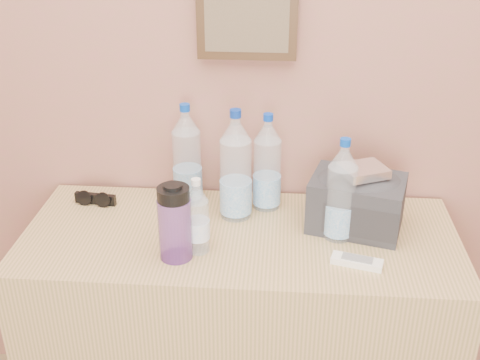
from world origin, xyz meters
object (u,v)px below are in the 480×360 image
(ac_remote, at_px, (357,262))
(toiletry_bag, at_px, (357,200))
(sunglasses, at_px, (95,199))
(pet_large_d, at_px, (341,195))
(foil_packet, at_px, (364,171))
(pet_small, at_px, (197,220))
(nalgene_bottle, at_px, (175,222))
(dresser, at_px, (240,339))
(pet_large_c, at_px, (267,167))
(pet_large_a, at_px, (187,159))
(pet_large_b, at_px, (236,171))

(ac_remote, xyz_separation_m, toiletry_bag, (0.01, 0.21, 0.08))
(sunglasses, relative_size, toiletry_bag, 0.51)
(pet_large_d, relative_size, ac_remote, 2.24)
(foil_packet, bearing_deg, ac_remote, -96.22)
(pet_small, bearing_deg, nalgene_bottle, -146.42)
(dresser, height_order, pet_large_c, pet_large_c)
(pet_small, distance_m, nalgene_bottle, 0.07)
(dresser, xyz_separation_m, foil_packet, (0.35, 0.06, 0.60))
(toiletry_bag, height_order, foil_packet, foil_packet)
(pet_large_c, distance_m, nalgene_bottle, 0.39)
(pet_large_c, distance_m, ac_remote, 0.43)
(pet_large_c, xyz_separation_m, sunglasses, (-0.56, -0.03, -0.12))
(nalgene_bottle, xyz_separation_m, sunglasses, (-0.32, 0.28, -0.09))
(pet_large_a, distance_m, nalgene_bottle, 0.34)
(pet_large_b, distance_m, pet_large_d, 0.33)
(pet_large_a, relative_size, pet_large_d, 1.06)
(foil_packet, bearing_deg, pet_large_d, -144.56)
(dresser, bearing_deg, ac_remote, -21.81)
(pet_large_c, xyz_separation_m, ac_remote, (0.26, -0.31, -0.13))
(ac_remote, bearing_deg, foil_packet, 98.71)
(sunglasses, bearing_deg, ac_remote, -12.21)
(pet_large_a, bearing_deg, dresser, -47.39)
(pet_large_b, bearing_deg, pet_large_d, -17.82)
(foil_packet, bearing_deg, pet_large_b, 171.70)
(dresser, xyz_separation_m, pet_large_c, (0.07, 0.18, 0.55))
(dresser, distance_m, pet_large_d, 0.62)
(dresser, bearing_deg, pet_large_a, 132.61)
(pet_large_c, distance_m, pet_small, 0.33)
(pet_large_c, relative_size, pet_large_d, 1.01)
(nalgene_bottle, bearing_deg, dresser, 38.23)
(dresser, distance_m, pet_large_a, 0.62)
(dresser, xyz_separation_m, pet_large_b, (-0.02, 0.11, 0.56))
(ac_remote, distance_m, foil_packet, 0.27)
(pet_large_d, height_order, ac_remote, pet_large_d)
(pet_large_c, height_order, sunglasses, pet_large_c)
(pet_large_a, bearing_deg, pet_small, -75.97)
(pet_large_c, bearing_deg, dresser, -111.96)
(pet_large_a, height_order, foil_packet, pet_large_a)
(dresser, bearing_deg, pet_large_c, 68.04)
(dresser, height_order, pet_large_d, pet_large_d)
(pet_small, relative_size, nalgene_bottle, 1.00)
(pet_large_c, height_order, toiletry_bag, pet_large_c)
(nalgene_bottle, bearing_deg, sunglasses, 138.15)
(dresser, xyz_separation_m, nalgene_bottle, (-0.17, -0.13, 0.52))
(pet_large_b, distance_m, toiletry_bag, 0.37)
(dresser, relative_size, pet_large_b, 3.69)
(dresser, xyz_separation_m, sunglasses, (-0.49, 0.15, 0.43))
(sunglasses, bearing_deg, pet_large_b, 2.06)
(pet_small, bearing_deg, foil_packet, 18.01)
(dresser, height_order, pet_large_a, pet_large_a)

